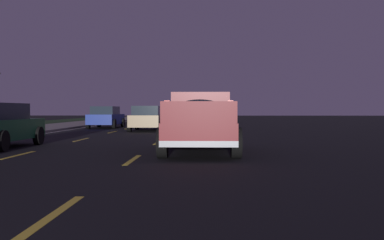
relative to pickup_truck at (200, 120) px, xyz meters
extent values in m
plane|color=black|center=(14.38, 3.50, -0.98)|extent=(144.00, 144.00, 0.00)
cube|color=gray|center=(14.38, 10.95, -0.92)|extent=(108.00, 4.00, 0.12)
cube|color=yellow|center=(-8.62, 1.75, -0.98)|extent=(2.40, 0.14, 0.01)
cube|color=yellow|center=(-2.31, 1.75, -0.98)|extent=(2.40, 0.14, 0.01)
cube|color=yellow|center=(4.05, 1.75, -0.98)|extent=(2.40, 0.14, 0.01)
cube|color=yellow|center=(10.98, 1.75, -0.98)|extent=(2.40, 0.14, 0.01)
cube|color=yellow|center=(17.49, 1.75, -0.98)|extent=(2.40, 0.14, 0.01)
cube|color=yellow|center=(23.85, 1.75, -0.98)|extent=(2.40, 0.14, 0.01)
cube|color=yellow|center=(29.14, 1.75, -0.98)|extent=(2.40, 0.14, 0.01)
cube|color=yellow|center=(34.56, 1.75, -0.98)|extent=(2.40, 0.14, 0.01)
cube|color=yellow|center=(40.33, 1.75, -0.98)|extent=(2.40, 0.14, 0.01)
cube|color=yellow|center=(46.63, 1.75, -0.98)|extent=(2.40, 0.14, 0.01)
cube|color=yellow|center=(52.92, 1.75, -0.98)|extent=(2.40, 0.14, 0.01)
cube|color=yellow|center=(58.80, 1.75, -0.98)|extent=(2.40, 0.14, 0.01)
cube|color=yellow|center=(63.81, 1.75, -0.98)|extent=(2.40, 0.14, 0.01)
cube|color=yellow|center=(-1.15, 5.25, -0.98)|extent=(2.40, 0.14, 0.01)
cube|color=yellow|center=(5.63, 5.25, -0.98)|extent=(2.40, 0.14, 0.01)
cube|color=yellow|center=(12.41, 5.25, -0.98)|extent=(2.40, 0.14, 0.01)
cube|color=yellow|center=(17.88, 5.25, -0.98)|extent=(2.40, 0.14, 0.01)
cube|color=yellow|center=(24.58, 5.25, -0.98)|extent=(2.40, 0.14, 0.01)
cube|color=yellow|center=(29.79, 5.25, -0.98)|extent=(2.40, 0.14, 0.01)
cube|color=yellow|center=(36.39, 5.25, -0.98)|extent=(2.40, 0.14, 0.01)
cube|color=yellow|center=(43.02, 5.25, -0.98)|extent=(2.40, 0.14, 0.01)
cube|color=yellow|center=(49.75, 5.25, -0.98)|extent=(2.40, 0.14, 0.01)
cube|color=yellow|center=(56.52, 5.25, -0.98)|extent=(2.40, 0.14, 0.01)
cube|color=yellow|center=(62.94, 5.25, -0.98)|extent=(2.40, 0.14, 0.01)
cube|color=silver|center=(14.38, 8.65, -0.98)|extent=(108.00, 0.14, 0.01)
cube|color=maroon|center=(-0.06, 0.00, -0.31)|extent=(5.41, 2.03, 0.60)
cube|color=maroon|center=(1.13, -0.01, 0.44)|extent=(2.17, 1.85, 0.90)
cube|color=#1E2833|center=(0.08, 0.00, 0.49)|extent=(0.05, 1.44, 0.50)
cube|color=maroon|center=(-1.13, 0.95, 0.27)|extent=(3.02, 0.10, 0.56)
cube|color=maroon|center=(-1.14, -0.93, 0.27)|extent=(3.02, 0.10, 0.56)
cube|color=maroon|center=(-2.72, 0.01, 0.27)|extent=(0.09, 1.88, 0.56)
cube|color=silver|center=(-2.72, 0.01, -0.53)|extent=(0.13, 2.00, 0.16)
cube|color=red|center=(-2.70, 0.81, 0.47)|extent=(0.06, 0.14, 0.20)
cube|color=red|center=(-2.71, -0.79, 0.47)|extent=(0.06, 0.14, 0.20)
ellipsoid|color=#232833|center=(-1.14, 0.01, 0.31)|extent=(2.60, 1.53, 0.64)
sphere|color=silver|center=(-0.64, 0.36, 0.17)|extent=(0.40, 0.40, 0.40)
sphere|color=beige|center=(-1.74, -0.29, 0.15)|extent=(0.34, 0.34, 0.34)
cylinder|color=black|center=(1.73, 0.99, -0.56)|extent=(0.84, 0.28, 0.84)
cylinder|color=black|center=(1.72, -1.01, -0.56)|extent=(0.84, 0.28, 0.84)
cylinder|color=black|center=(-1.83, 1.01, -0.56)|extent=(0.84, 0.28, 0.84)
cylinder|color=black|center=(-1.85, -0.99, -0.56)|extent=(0.84, 0.28, 0.84)
cube|color=#9E845B|center=(14.23, 3.41, -0.35)|extent=(4.41, 1.83, 0.70)
cube|color=#1E2833|center=(13.98, 3.41, 0.28)|extent=(2.47, 1.60, 0.56)
cylinder|color=black|center=(15.73, 4.30, -0.64)|extent=(0.68, 0.22, 0.68)
cylinder|color=black|center=(15.72, 2.50, -0.64)|extent=(0.68, 0.22, 0.68)
cylinder|color=black|center=(12.74, 4.32, -0.64)|extent=(0.68, 0.22, 0.68)
cylinder|color=black|center=(12.73, 2.52, -0.64)|extent=(0.68, 0.22, 0.68)
cube|color=red|center=(12.08, 3.42, -0.30)|extent=(0.09, 1.51, 0.10)
cube|color=navy|center=(18.61, 6.96, -0.35)|extent=(4.44, 1.89, 0.70)
cube|color=#1E2833|center=(18.36, 6.96, 0.28)|extent=(2.50, 1.64, 0.56)
cylinder|color=black|center=(20.13, 7.82, -0.64)|extent=(0.68, 0.22, 0.68)
cylinder|color=black|center=(20.09, 6.02, -0.64)|extent=(0.68, 0.22, 0.68)
cylinder|color=black|center=(17.13, 7.89, -0.64)|extent=(0.68, 0.22, 0.68)
cylinder|color=black|center=(17.10, 6.09, -0.64)|extent=(0.68, 0.22, 0.68)
cube|color=red|center=(16.46, 7.00, -0.30)|extent=(0.11, 1.51, 0.10)
cylinder|color=black|center=(2.80, 6.11, -0.64)|extent=(0.68, 0.22, 0.68)
cylinder|color=black|center=(-0.19, 6.15, -0.64)|extent=(0.68, 0.22, 0.68)
camera|label=1|loc=(-14.31, -0.14, 0.34)|focal=43.15mm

